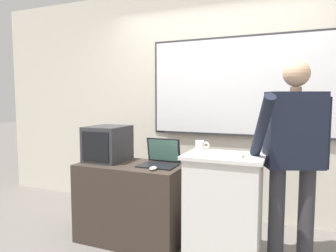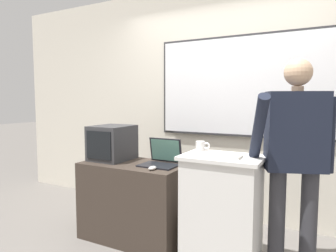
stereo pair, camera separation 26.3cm
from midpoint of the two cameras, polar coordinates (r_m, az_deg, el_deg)
back_wall at (r=3.61m, az=7.17°, el=4.80°), size 6.40×0.17×2.75m
lectern_podium at (r=2.67m, az=7.62°, el=-15.28°), size 0.66×0.46×0.93m
side_desk at (r=3.08m, az=-9.40°, el=-14.13°), size 1.03×0.55×0.77m
person_presenter at (r=2.62m, az=20.22°, el=-3.98°), size 0.62×0.67×1.71m
laptop at (r=2.89m, az=-4.03°, el=-6.04°), size 0.35×0.30×0.25m
wireless_keyboard at (r=2.50m, az=6.86°, el=-5.43°), size 0.39×0.13×0.02m
computer_mouse_by_laptop at (r=2.69m, az=-5.67°, el=-8.07°), size 0.06×0.10×0.03m
crt_monitor at (r=3.15m, az=-13.79°, el=-3.26°), size 0.37×0.43×0.36m
coffee_mug at (r=2.76m, az=3.50°, el=-3.70°), size 0.14×0.08×0.08m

